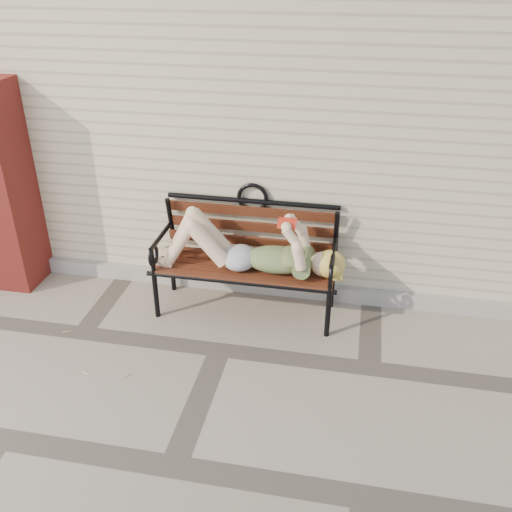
# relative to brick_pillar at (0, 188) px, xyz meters

# --- Properties ---
(ground) EXTENTS (80.00, 80.00, 0.00)m
(ground) POSITION_rel_brick_pillar_xyz_m (2.30, -0.75, -1.00)
(ground) COLOR gray
(ground) RESTS_ON ground
(house_wall) EXTENTS (8.00, 4.00, 3.00)m
(house_wall) POSITION_rel_brick_pillar_xyz_m (2.30, 2.25, 0.50)
(house_wall) COLOR beige
(house_wall) RESTS_ON ground
(foundation_strip) EXTENTS (8.00, 0.10, 0.15)m
(foundation_strip) POSITION_rel_brick_pillar_xyz_m (2.30, 0.22, -0.93)
(foundation_strip) COLOR gray
(foundation_strip) RESTS_ON ground
(brick_pillar) EXTENTS (0.50, 0.50, 2.00)m
(brick_pillar) POSITION_rel_brick_pillar_xyz_m (0.00, 0.00, 0.00)
(brick_pillar) COLOR maroon
(brick_pillar) RESTS_ON ground
(garden_bench) EXTENTS (1.76, 0.70, 1.14)m
(garden_bench) POSITION_rel_brick_pillar_xyz_m (2.39, -0.03, -0.36)
(garden_bench) COLOR black
(garden_bench) RESTS_ON ground
(reading_woman) EXTENTS (1.66, 0.38, 0.52)m
(reading_woman) POSITION_rel_brick_pillar_xyz_m (2.41, -0.17, -0.32)
(reading_woman) COLOR #0B374D
(reading_woman) RESTS_ON ground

